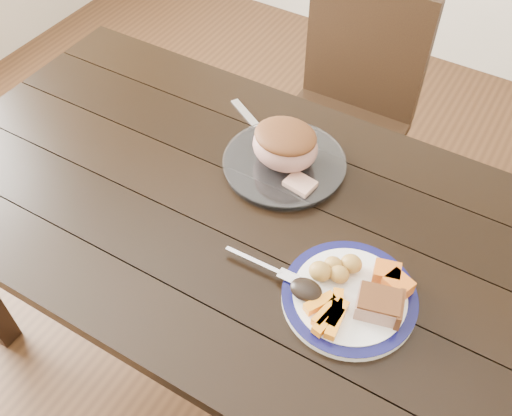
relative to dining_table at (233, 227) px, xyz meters
The scene contains 15 objects.
ground 0.66m from the dining_table, ahead, with size 4.00×4.00×0.00m, color #472B16.
dining_table is the anchor object (origin of this frame).
chair_far 0.75m from the dining_table, 91.06° to the left, with size 0.43×0.44×0.93m.
dinner_plate 0.39m from the dining_table, 15.62° to the right, with size 0.29×0.29×0.02m, color white.
plate_rim 0.39m from the dining_table, 15.62° to the right, with size 0.29×0.29×0.02m, color #0C0C3D.
serving_platter 0.21m from the dining_table, 75.29° to the left, with size 0.31×0.31×0.02m, color white.
pork_slice 0.46m from the dining_table, 14.04° to the right, with size 0.09×0.07×0.04m, color tan.
roasted_potatoes 0.34m from the dining_table, 12.95° to the right, with size 0.10×0.10×0.04m.
carrot_batons 0.40m from the dining_table, 26.13° to the right, with size 0.09×0.12×0.02m.
pumpkin_wedges 0.44m from the dining_table, ahead, with size 0.10×0.08×0.04m.
dark_mushroom 0.34m from the dining_table, 27.95° to the right, with size 0.07×0.05×0.03m, color black.
fork 0.24m from the dining_table, 36.81° to the right, with size 0.18×0.03×0.00m.
roast_joint 0.24m from the dining_table, 75.29° to the left, with size 0.17×0.15×0.11m, color tan.
cut_slice 0.21m from the dining_table, 44.88° to the left, with size 0.07×0.06×0.02m, color tan.
carving_knife 0.25m from the dining_table, 94.25° to the left, with size 0.29×0.17×0.01m.
Camera 1 is at (0.52, -0.75, 1.79)m, focal length 40.00 mm.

